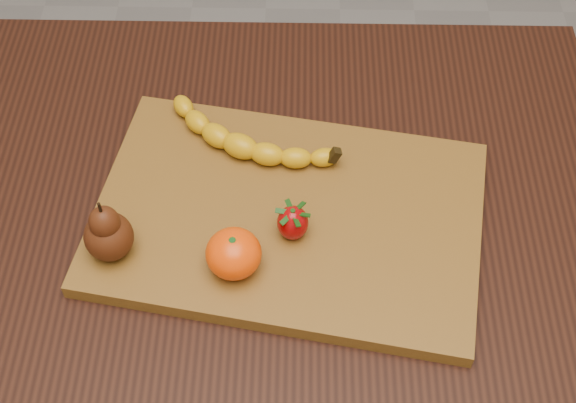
# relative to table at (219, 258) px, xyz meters

# --- Properties ---
(table) EXTENTS (1.00, 0.70, 0.76)m
(table) POSITION_rel_table_xyz_m (0.00, 0.00, 0.00)
(table) COLOR black
(table) RESTS_ON ground
(cutting_board) EXTENTS (0.49, 0.37, 0.02)m
(cutting_board) POSITION_rel_table_xyz_m (0.09, -0.01, 0.11)
(cutting_board) COLOR brown
(cutting_board) RESTS_ON table
(banana) EXTENTS (0.20, 0.13, 0.03)m
(banana) POSITION_rel_table_xyz_m (0.03, 0.08, 0.13)
(banana) COLOR #D09D09
(banana) RESTS_ON cutting_board
(pear) EXTENTS (0.06, 0.06, 0.09)m
(pear) POSITION_rel_table_xyz_m (-0.11, -0.07, 0.16)
(pear) COLOR #451D0B
(pear) RESTS_ON cutting_board
(mandarin) EXTENTS (0.08, 0.08, 0.05)m
(mandarin) POSITION_rel_table_xyz_m (0.03, -0.09, 0.14)
(mandarin) COLOR #F44202
(mandarin) RESTS_ON cutting_board
(strawberry) EXTENTS (0.04, 0.04, 0.05)m
(strawberry) POSITION_rel_table_xyz_m (0.10, -0.04, 0.14)
(strawberry) COLOR #920406
(strawberry) RESTS_ON cutting_board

